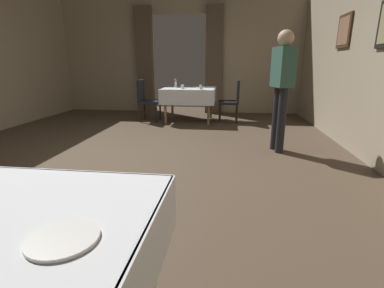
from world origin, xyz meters
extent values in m
plane|color=#4C3D2D|center=(0.00, 0.00, 0.00)|extent=(10.08, 10.08, 0.00)
cube|color=#47331E|center=(3.12, 1.60, 1.78)|extent=(0.03, 0.51, 0.52)
cube|color=#8C664C|center=(3.11, 1.60, 1.78)|extent=(0.01, 0.42, 0.42)
cube|color=tan|center=(-1.95, 4.20, 1.50)|extent=(2.50, 0.12, 3.00)
cube|color=tan|center=(1.95, 4.20, 1.50)|extent=(2.50, 0.12, 3.00)
cube|color=tan|center=(0.00, 4.20, 2.75)|extent=(1.40, 0.12, 0.50)
cube|color=brown|center=(-0.92, 4.06, 1.34)|extent=(0.44, 0.14, 2.68)
cube|color=brown|center=(0.92, 4.06, 1.34)|extent=(0.44, 0.14, 2.68)
cylinder|color=olive|center=(0.95, -2.37, 0.35)|extent=(0.06, 0.06, 0.71)
cube|color=white|center=(0.28, -2.26, 0.62)|extent=(1.56, 0.02, 0.27)
cube|color=white|center=(1.06, -2.74, 0.62)|extent=(0.02, 0.96, 0.27)
cylinder|color=olive|center=(-0.04, 2.47, 0.35)|extent=(0.06, 0.06, 0.71)
cylinder|color=olive|center=(0.90, 2.47, 0.35)|extent=(0.06, 0.06, 0.71)
cylinder|color=olive|center=(-0.04, 3.26, 0.35)|extent=(0.06, 0.06, 0.71)
cylinder|color=olive|center=(0.90, 3.26, 0.35)|extent=(0.06, 0.06, 0.71)
cube|color=olive|center=(0.43, 2.87, 0.72)|extent=(1.10, 0.95, 0.03)
cube|color=white|center=(0.43, 2.87, 0.74)|extent=(1.16, 1.01, 0.01)
cube|color=white|center=(0.43, 2.36, 0.59)|extent=(1.16, 0.02, 0.32)
cube|color=white|center=(0.43, 3.37, 0.59)|extent=(1.16, 0.02, 0.32)
cube|color=white|center=(-0.15, 2.87, 0.59)|extent=(0.02, 1.01, 0.32)
cube|color=white|center=(1.01, 2.87, 0.59)|extent=(0.02, 1.01, 0.32)
cylinder|color=black|center=(1.13, 2.71, 0.21)|extent=(0.04, 0.04, 0.42)
cylinder|color=black|center=(1.13, 3.09, 0.21)|extent=(0.04, 0.04, 0.42)
cylinder|color=black|center=(1.51, 2.71, 0.21)|extent=(0.04, 0.04, 0.42)
cylinder|color=black|center=(1.51, 3.09, 0.21)|extent=(0.04, 0.04, 0.42)
cube|color=black|center=(1.32, 2.90, 0.43)|extent=(0.44, 0.44, 0.06)
cube|color=black|center=(1.52, 2.90, 0.69)|extent=(0.05, 0.42, 0.48)
cylinder|color=black|center=(-0.27, 2.94, 0.21)|extent=(0.04, 0.04, 0.42)
cylinder|color=black|center=(-0.27, 2.56, 0.21)|extent=(0.04, 0.04, 0.42)
cylinder|color=black|center=(-0.65, 2.94, 0.21)|extent=(0.04, 0.04, 0.42)
cylinder|color=black|center=(-0.65, 2.56, 0.21)|extent=(0.04, 0.04, 0.42)
cube|color=black|center=(-0.46, 2.75, 0.43)|extent=(0.44, 0.44, 0.06)
cube|color=black|center=(-0.66, 2.75, 0.69)|extent=(0.05, 0.42, 0.48)
cylinder|color=white|center=(0.82, -2.82, 0.76)|extent=(0.22, 0.22, 0.01)
cylinder|color=silver|center=(0.10, 2.99, 0.82)|extent=(0.06, 0.06, 0.13)
sphere|color=#D84C8C|center=(0.10, 2.99, 0.91)|extent=(0.07, 0.07, 0.07)
cylinder|color=white|center=(0.68, 2.98, 0.76)|extent=(0.20, 0.20, 0.01)
cylinder|color=silver|center=(0.31, 2.69, 0.79)|extent=(0.08, 0.08, 0.09)
cylinder|color=silver|center=(0.72, 2.55, 0.80)|extent=(0.06, 0.06, 0.10)
cylinder|color=black|center=(2.04, 0.80, 0.47)|extent=(0.12, 0.12, 0.95)
cylinder|color=black|center=(2.09, 0.63, 0.47)|extent=(0.12, 0.12, 0.95)
cube|color=#33594C|center=(2.06, 0.71, 1.23)|extent=(0.30, 0.40, 0.55)
sphere|color=tan|center=(2.06, 0.71, 1.61)|extent=(0.22, 0.22, 0.22)
camera|label=1|loc=(1.30, -3.50, 1.27)|focal=26.32mm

